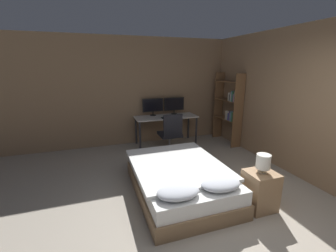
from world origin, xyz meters
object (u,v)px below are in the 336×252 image
object	(u,v)px
bed	(180,179)
monitor_left	(153,106)
bedside_lamp	(263,162)
computer_mouse	(179,116)
keyboard	(169,117)
bookshelf	(230,106)
monitor_right	(174,105)
nightstand	(260,190)
office_chair	(171,137)
desk	(166,120)

from	to	relation	value
bed	monitor_left	size ratio (longest dim) A/B	3.55
bedside_lamp	computer_mouse	bearing A→B (deg)	92.27
bed	bedside_lamp	xyz separation A→B (m)	(0.94, -0.74, 0.48)
keyboard	computer_mouse	distance (m)	0.27
computer_mouse	keyboard	bearing A→B (deg)	180.00
keyboard	bookshelf	distance (m)	1.62
monitor_left	monitor_right	size ratio (longest dim) A/B	1.00
bed	monitor_right	distance (m)	2.78
nightstand	office_chair	distance (m)	2.47
desk	monitor_left	xyz separation A→B (m)	(-0.29, 0.20, 0.34)
monitor_right	nightstand	bearing A→B (deg)	-88.37
computer_mouse	monitor_right	bearing A→B (deg)	87.02
bedside_lamp	monitor_right	xyz separation A→B (m)	(-0.09, 3.28, 0.28)
computer_mouse	bookshelf	distance (m)	1.35
desk	bedside_lamp	bearing A→B (deg)	-82.84
nightstand	computer_mouse	size ratio (longest dim) A/B	8.02
nightstand	keyboard	xyz separation A→B (m)	(-0.39, 2.88, 0.47)
bed	bedside_lamp	size ratio (longest dim) A/B	7.33
computer_mouse	bookshelf	world-z (taller)	bookshelf
monitor_right	bookshelf	bearing A→B (deg)	-28.08
monitor_right	computer_mouse	distance (m)	0.46
bedside_lamp	monitor_right	world-z (taller)	monitor_right
bedside_lamp	computer_mouse	size ratio (longest dim) A/B	3.82
desk	office_chair	bearing A→B (deg)	-99.57
nightstand	bedside_lamp	bearing A→B (deg)	-90.00
monitor_left	computer_mouse	world-z (taller)	monitor_left
bed	computer_mouse	distance (m)	2.35
nightstand	desk	distance (m)	3.13
nightstand	office_chair	bearing A→B (deg)	101.69
bed	keyboard	bearing A→B (deg)	75.59
monitor_left	bookshelf	bearing A→B (deg)	-20.10
nightstand	bedside_lamp	world-z (taller)	bedside_lamp
monitor_right	computer_mouse	size ratio (longest dim) A/B	7.88
computer_mouse	monitor_left	bearing A→B (deg)	144.91
bedside_lamp	monitor_left	distance (m)	3.36
bed	desk	bearing A→B (deg)	76.76
monitor_left	monitor_right	xyz separation A→B (m)	(0.59, 0.00, 0.00)
keyboard	monitor_right	bearing A→B (deg)	53.59
monitor_right	bed	bearing A→B (deg)	-108.38
desk	office_chair	distance (m)	0.72
computer_mouse	office_chair	bearing A→B (deg)	-129.43
monitor_left	bookshelf	world-z (taller)	bookshelf
desk	nightstand	bearing A→B (deg)	-82.84
nightstand	monitor_left	distance (m)	3.43
bedside_lamp	office_chair	bearing A→B (deg)	101.69
bed	monitor_left	distance (m)	2.66
desk	bookshelf	xyz separation A→B (m)	(1.58, -0.48, 0.34)
desk	monitor_left	distance (m)	0.49
computer_mouse	office_chair	size ratio (longest dim) A/B	0.07
monitor_left	monitor_right	distance (m)	0.59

